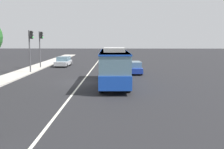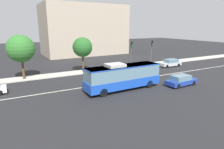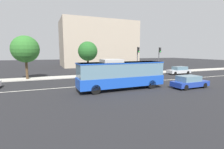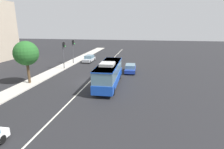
{
  "view_description": "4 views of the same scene",
  "coord_description": "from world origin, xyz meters",
  "px_view_note": "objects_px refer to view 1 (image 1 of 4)",
  "views": [
    {
      "loc": [
        -25.35,
        -3.38,
        4.33
      ],
      "look_at": [
        -4.23,
        -3.02,
        1.36
      ],
      "focal_mm": 42.26,
      "sensor_mm": 36.0,
      "label": 1
    },
    {
      "loc": [
        -13.68,
        -23.18,
        7.92
      ],
      "look_at": [
        -2.47,
        -2.18,
        1.88
      ],
      "focal_mm": 30.8,
      "sensor_mm": 36.0,
      "label": 2
    },
    {
      "loc": [
        -8.98,
        -19.82,
        4.22
      ],
      "look_at": [
        -2.81,
        -3.88,
        1.87
      ],
      "focal_mm": 26.05,
      "sensor_mm": 36.0,
      "label": 3
    },
    {
      "loc": [
        -24.68,
        -7.84,
        8.07
      ],
      "look_at": [
        -2.72,
        -3.82,
        1.97
      ],
      "focal_mm": 28.83,
      "sensor_mm": 36.0,
      "label": 4
    }
  ],
  "objects_px": {
    "sedan_blue": "(133,68)",
    "traffic_light_near_corner": "(41,43)",
    "traffic_light_mid_block": "(31,44)",
    "transit_bus": "(114,65)",
    "sedan_silver": "(63,61)"
  },
  "relations": [
    {
      "from": "traffic_light_near_corner",
      "to": "sedan_blue",
      "type": "bearing_deg",
      "value": -24.98
    },
    {
      "from": "sedan_blue",
      "to": "traffic_light_near_corner",
      "type": "height_order",
      "value": "traffic_light_near_corner"
    },
    {
      "from": "sedan_blue",
      "to": "traffic_light_mid_block",
      "type": "relative_size",
      "value": 0.88
    },
    {
      "from": "transit_bus",
      "to": "sedan_silver",
      "type": "relative_size",
      "value": 2.21
    },
    {
      "from": "transit_bus",
      "to": "traffic_light_near_corner",
      "type": "xyz_separation_m",
      "value": [
        13.12,
        10.43,
        1.75
      ]
    },
    {
      "from": "transit_bus",
      "to": "sedan_blue",
      "type": "height_order",
      "value": "transit_bus"
    },
    {
      "from": "sedan_silver",
      "to": "traffic_light_mid_block",
      "type": "distance_m",
      "value": 8.66
    },
    {
      "from": "transit_bus",
      "to": "sedan_silver",
      "type": "xyz_separation_m",
      "value": [
        15.88,
        7.85,
        -1.09
      ]
    },
    {
      "from": "traffic_light_mid_block",
      "to": "sedan_blue",
      "type": "bearing_deg",
      "value": -4.85
    },
    {
      "from": "transit_bus",
      "to": "sedan_silver",
      "type": "distance_m",
      "value": 17.75
    },
    {
      "from": "sedan_silver",
      "to": "traffic_light_mid_block",
      "type": "bearing_deg",
      "value": -15.15
    },
    {
      "from": "traffic_light_near_corner",
      "to": "traffic_light_mid_block",
      "type": "bearing_deg",
      "value": -90.05
    },
    {
      "from": "sedan_blue",
      "to": "traffic_light_near_corner",
      "type": "xyz_separation_m",
      "value": [
        5.26,
        12.73,
        2.84
      ]
    },
    {
      "from": "transit_bus",
      "to": "traffic_light_mid_block",
      "type": "relative_size",
      "value": 1.94
    },
    {
      "from": "transit_bus",
      "to": "traffic_light_near_corner",
      "type": "distance_m",
      "value": 16.85
    }
  ]
}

